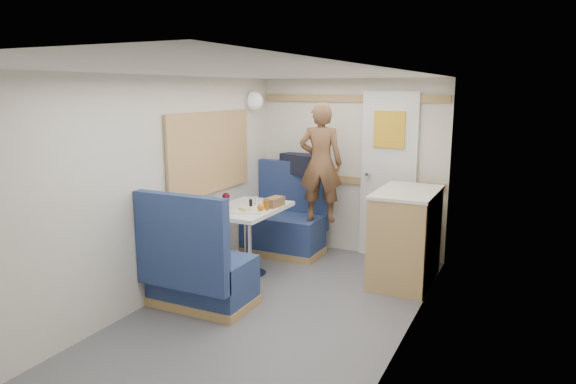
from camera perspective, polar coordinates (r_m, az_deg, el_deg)
The scene contains 26 objects.
floor at distance 4.26m, azimuth -3.53°, elevation -14.84°, with size 4.50×4.50×0.00m, color #515156.
ceiling at distance 3.83m, azimuth -3.90°, elevation 13.13°, with size 4.50×4.50×0.00m, color silver.
wall_back at distance 5.95m, azimuth 6.99°, elevation 2.77°, with size 2.20×0.02×2.00m, color silver.
wall_left at distance 4.56m, azimuth -15.85°, elevation -0.22°, with size 0.02×4.50×2.00m, color silver.
wall_right at distance 3.53m, azimuth 12.07°, elevation -3.33°, with size 0.02×4.50×2.00m, color silver.
oak_trim_low at distance 5.96m, azimuth 6.89°, elevation 1.32°, with size 2.15×0.02×0.08m, color #AD834E.
oak_trim_high at distance 5.87m, azimuth 7.11°, elevation 10.29°, with size 2.15×0.02×0.08m, color #AD834E.
side_window at distance 5.28m, azimuth -8.65°, elevation 4.38°, with size 0.04×1.30×0.72m, color gray.
rear_door at distance 5.80m, azimuth 11.08°, elevation 2.14°, with size 0.62×0.12×1.86m.
dinette_table at distance 5.19m, azimuth -4.48°, elevation -3.36°, with size 0.62×0.92×0.72m.
bench_far at distance 5.99m, azimuth -0.28°, elevation -3.94°, with size 0.90×0.59×1.05m.
bench_near at distance 4.57m, azimuth -9.95°, elevation -9.03°, with size 0.90×0.59×1.05m.
ledge at distance 6.09m, azimuth 0.77°, elevation 1.90°, with size 0.90×0.14×0.04m, color #AD834E.
dome_light at distance 5.95m, azimuth -3.79°, elevation 10.08°, with size 0.20×0.20×0.20m, color white.
galley_counter at distance 5.19m, azimuth 12.91°, elevation -4.75°, with size 0.57×0.92×0.92m.
person at distance 5.57m, azimuth 3.66°, elevation 3.23°, with size 0.47×0.31×1.29m, color brown.
duffel_bag at distance 6.04m, azimuth 1.47°, elevation 3.13°, with size 0.49×0.23×0.23m, color black.
tray at distance 5.02m, azimuth -4.13°, elevation -1.92°, with size 0.29×0.38×0.02m, color white.
orange_fruit at distance 4.91m, azimuth -3.06°, elevation -1.70°, with size 0.07×0.07×0.07m, color orange.
cheese_block at distance 4.92m, azimuth -4.90°, elevation -1.91°, with size 0.10×0.06×0.03m, color #F5E58D.
wine_glass at distance 5.06m, azimuth -6.91°, elevation -0.56°, with size 0.08×0.08×0.17m.
tumbler_left at distance 4.88m, azimuth -7.80°, elevation -1.87°, with size 0.06×0.06×0.10m, color silver.
beer_glass at distance 5.01m, azimuth -2.47°, elevation -1.50°, with size 0.06×0.06×0.09m, color brown.
pepper_grinder at distance 5.10m, azimuth -4.16°, elevation -1.29°, with size 0.03×0.03×0.09m, color black.
salt_grinder at distance 5.18m, azimuth -3.59°, elevation -1.07°, with size 0.04×0.04×0.10m, color silver.
bread_loaf at distance 5.17m, azimuth -1.53°, elevation -1.10°, with size 0.12×0.22×0.09m, color #8E5D3C.
Camera 1 is at (1.89, -3.33, 1.88)m, focal length 32.00 mm.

